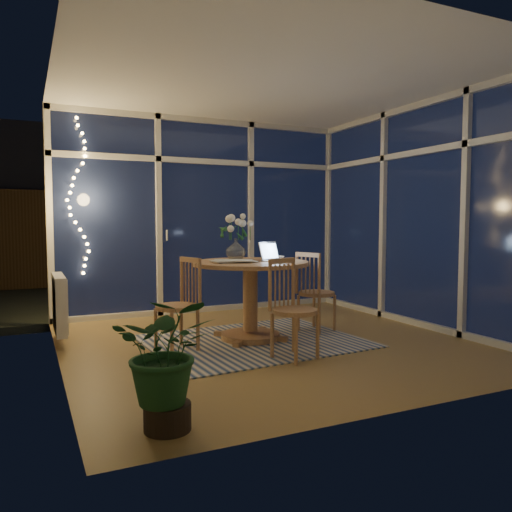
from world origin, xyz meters
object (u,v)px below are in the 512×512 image
at_px(dining_table, 250,301).
at_px(chair_right, 317,291).
at_px(flower_vase, 236,250).
at_px(chair_front, 295,309).
at_px(laptop, 278,251).
at_px(chair_left, 176,304).
at_px(potted_plant, 167,367).

height_order(dining_table, chair_right, chair_right).
xyz_separation_m(dining_table, flower_vase, (-0.03, 0.30, 0.51)).
distance_m(chair_front, flower_vase, 1.23).
height_order(chair_right, laptop, laptop).
distance_m(chair_left, flower_vase, 1.02).
bearing_deg(laptop, chair_left, 154.08).
height_order(laptop, flower_vase, laptop).
height_order(chair_left, chair_front, chair_front).
bearing_deg(chair_left, potted_plant, -34.39).
distance_m(dining_table, chair_right, 0.83).
relative_size(chair_right, flower_vase, 4.32).
xyz_separation_m(chair_left, flower_vase, (0.79, 0.44, 0.47)).
distance_m(flower_vase, potted_plant, 2.58).
xyz_separation_m(chair_right, chair_front, (-0.76, -0.87, 0.00)).
height_order(chair_right, potted_plant, chair_right).
bearing_deg(chair_left, chair_right, 79.38).
distance_m(chair_left, chair_front, 1.12).
bearing_deg(laptop, potted_plant, -161.01).
relative_size(dining_table, chair_right, 1.32).
bearing_deg(chair_left, chair_front, 35.32).
relative_size(laptop, potted_plant, 0.39).
height_order(chair_front, flower_vase, flower_vase).
relative_size(chair_left, chair_front, 0.99).
relative_size(chair_front, flower_vase, 4.33).
bearing_deg(chair_front, laptop, 56.09).
height_order(chair_left, laptop, laptop).
relative_size(chair_front, potted_plant, 1.20).
distance_m(chair_front, potted_plant, 1.76).
relative_size(flower_vase, potted_plant, 0.28).
xyz_separation_m(chair_front, potted_plant, (-1.43, -1.02, -0.07)).
xyz_separation_m(chair_left, chair_right, (1.65, 0.18, 0.00)).
distance_m(laptop, flower_vase, 0.50).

